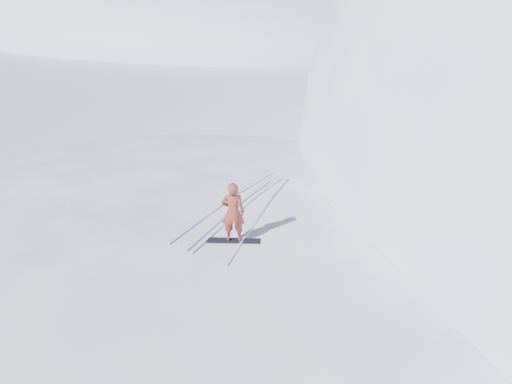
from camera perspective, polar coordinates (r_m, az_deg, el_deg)
ground at (r=12.68m, az=-10.95°, el=-19.73°), size 400.00×400.00×0.00m
near_ridge at (r=13.80m, az=1.49°, el=-14.86°), size 36.00×28.00×4.80m
far_ridge_a at (r=101.72m, az=-12.98°, el=19.12°), size 120.00×70.00×28.00m
far_ridge_c at (r=125.24m, az=16.05°, el=19.75°), size 140.00×90.00×36.00m
wind_bumps at (r=14.06m, az=-6.01°, el=-14.15°), size 16.00×14.40×1.00m
snowboard at (r=12.48m, az=-2.80°, el=-6.08°), size 1.35×1.05×0.02m
snowboarder at (r=12.06m, az=-2.88°, el=-2.55°), size 0.74×0.69×1.70m
board_tracks at (r=14.32m, az=-1.76°, el=-1.74°), size 2.94×5.93×0.04m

